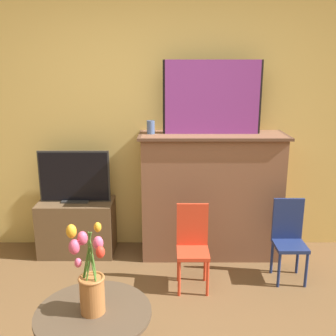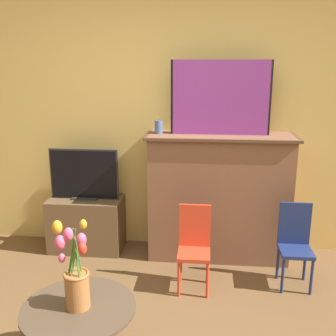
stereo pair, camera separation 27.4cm
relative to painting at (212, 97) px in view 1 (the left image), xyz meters
name	(u,v)px [view 1 (the left image)]	position (x,y,z in m)	size (l,w,h in m)	color
wall_back	(159,113)	(-0.48, 0.24, -0.17)	(8.00, 0.06, 2.70)	#E0BC66
fireplace_mantel	(211,194)	(0.01, -0.01, -0.91)	(1.35, 0.47, 1.19)	brown
painting	(212,97)	(0.00, 0.00, 0.00)	(0.89, 0.03, 0.66)	black
mantel_candle	(151,127)	(-0.55, -0.01, -0.27)	(0.07, 0.07, 0.12)	#4C6699
tv_stand	(77,227)	(-1.28, 0.00, -1.25)	(0.71, 0.38, 0.53)	brown
tv_monitor	(74,177)	(-1.28, 0.00, -0.75)	(0.67, 0.12, 0.50)	#2D2D2D
chair_red	(193,242)	(-0.19, -0.60, -1.13)	(0.26, 0.26, 0.70)	red
chair_blue	(289,236)	(0.64, -0.47, -1.13)	(0.26, 0.26, 0.70)	navy
vase_tulips	(90,281)	(-0.81, -1.69, -0.83)	(0.21, 0.18, 0.50)	#AD6B38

